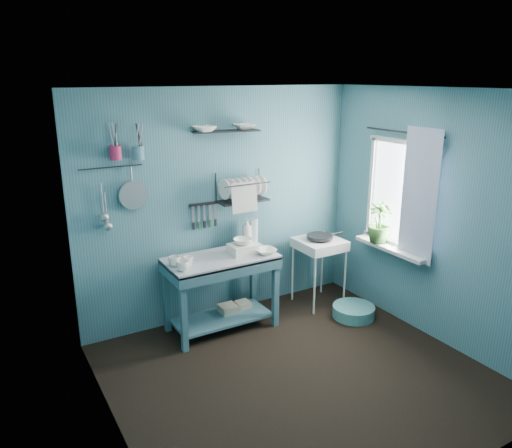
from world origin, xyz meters
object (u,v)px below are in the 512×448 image
mug_right (175,261)px  storage_tin_large (228,314)px  soap_bottle (247,232)px  frying_pan (320,237)px  mug_mid (188,261)px  utensil_cup_teal (138,153)px  hotplate_stand (319,272)px  floor_basin (354,311)px  wash_tub (243,249)px  storage_tin_small (243,310)px  dish_rack (243,187)px  potted_plant (379,223)px  colander (133,195)px  water_bottle (254,231)px  utensil_cup_magenta (115,153)px  work_counter (221,293)px  mug_left (183,266)px

mug_right → storage_tin_large: (0.60, 0.05, -0.75)m
soap_bottle → frying_pan: soap_bottle is taller
mug_mid → soap_bottle: soap_bottle is taller
mug_right → utensil_cup_teal: 1.10m
soap_bottle → storage_tin_large: 0.92m
hotplate_stand → floor_basin: 0.61m
hotplate_stand → frying_pan: bearing=0.0°
wash_tub → storage_tin_small: 0.77m
dish_rack → storage_tin_small: bearing=-116.2°
utensil_cup_teal → mug_right: bearing=-54.5°
potted_plant → floor_basin: 1.03m
hotplate_stand → colander: bearing=164.7°
water_bottle → potted_plant: (1.17, -0.72, 0.10)m
soap_bottle → mug_right: bearing=-167.7°
utensil_cup_magenta → floor_basin: (2.31, -0.80, -1.85)m
mug_mid → water_bottle: 0.95m
work_counter → colander: (-0.77, 0.31, 1.09)m
work_counter → floor_basin: bearing=-17.6°
work_counter → hotplate_stand: 1.26m
mug_left → soap_bottle: bearing=21.8°
wash_tub → utensil_cup_teal: bearing=162.3°
mug_left → wash_tub: 0.74m
mug_right → hotplate_stand: (1.76, -0.01, -0.46)m
frying_pan → dish_rack: (-0.87, 0.25, 0.63)m
work_counter → colander: size_ratio=4.09×
work_counter → utensil_cup_magenta: size_ratio=8.81×
mug_left → hotplate_stand: 1.81m
water_bottle → potted_plant: size_ratio=0.63×
potted_plant → floor_basin: bearing=-177.9°
frying_pan → water_bottle: bearing=162.5°
utensil_cup_magenta → colander: 0.45m
soap_bottle → potted_plant: size_ratio=0.67×
mug_left → utensil_cup_teal: 1.15m
mug_left → wash_tub: (0.73, 0.14, 0.00)m
utensil_cup_teal → potted_plant: 2.66m
mug_mid → floor_basin: size_ratio=0.21×
water_bottle → utensil_cup_magenta: 1.73m
hotplate_stand → storage_tin_small: size_ratio=3.95×
water_bottle → utensil_cup_magenta: (-1.44, 0.06, 0.96)m
mug_right → storage_tin_small: (0.80, 0.08, -0.76)m
water_bottle → colander: bearing=175.8°
mug_left → utensil_cup_magenta: size_ratio=0.95×
storage_tin_small → floor_basin: (1.09, -0.59, -0.04)m
soap_bottle → mug_left: bearing=-158.2°
mug_left → floor_basin: size_ratio=0.26×
storage_tin_large → storage_tin_small: size_ratio=1.10×
mug_left → storage_tin_large: (0.58, 0.21, -0.75)m
wash_tub → utensil_cup_teal: size_ratio=2.15×
soap_bottle → dish_rack: dish_rack is taller
hotplate_stand → utensil_cup_teal: size_ratio=6.08×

